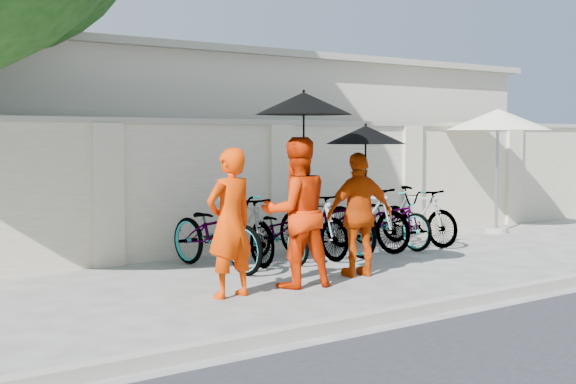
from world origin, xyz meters
TOP-DOWN VIEW (x-y plane):
  - ground at (0.00, 0.00)m, footprint 80.00×80.00m
  - kerb at (0.00, -1.70)m, footprint 40.00×0.16m
  - compound_wall at (1.00, 3.20)m, footprint 20.00×0.30m
  - building_behind at (2.00, 7.00)m, footprint 14.00×6.00m
  - monk_left at (-0.82, 0.23)m, footprint 0.65×0.47m
  - monk_center at (0.16, 0.27)m, footprint 1.01×0.86m
  - parasol_center at (0.21, 0.19)m, footprint 1.16×1.16m
  - monk_right at (1.26, 0.35)m, footprint 1.00×0.58m
  - parasol_right at (1.28, 0.27)m, footprint 1.03×1.03m
  - patio_umbrella at (6.52, 2.30)m, footprint 2.56×2.56m
  - bike_0 at (0.07, 1.92)m, footprint 0.85×2.01m
  - bike_1 at (0.64, 2.12)m, footprint 0.56×1.68m
  - bike_2 at (1.21, 2.02)m, footprint 0.75×1.68m
  - bike_3 at (1.78, 1.95)m, footprint 0.51×1.68m
  - bike_4 at (2.35, 2.10)m, footprint 0.75×1.98m
  - bike_5 at (2.92, 2.01)m, footprint 0.71×1.80m
  - bike_6 at (3.49, 2.06)m, footprint 0.70×1.82m
  - bike_7 at (4.06, 1.97)m, footprint 0.57×1.66m

SIDE VIEW (x-z plane):
  - ground at x=0.00m, z-range 0.00..0.00m
  - kerb at x=0.00m, z-range 0.00..0.12m
  - bike_2 at x=1.21m, z-range 0.00..0.85m
  - bike_6 at x=3.49m, z-range 0.00..0.95m
  - bike_7 at x=4.06m, z-range 0.00..0.98m
  - bike_1 at x=0.64m, z-range 0.00..1.00m
  - bike_3 at x=1.78m, z-range 0.00..1.01m
  - bike_4 at x=2.35m, z-range 0.00..1.03m
  - bike_0 at x=0.07m, z-range 0.00..1.03m
  - bike_5 at x=2.92m, z-range 0.00..1.06m
  - monk_right at x=1.26m, z-range 0.00..1.61m
  - monk_left at x=-0.82m, z-range 0.00..1.69m
  - monk_center at x=0.16m, z-range 0.00..1.81m
  - compound_wall at x=1.00m, z-range 0.00..2.00m
  - building_behind at x=2.00m, z-range 0.00..3.20m
  - parasol_right at x=1.28m, z-range 1.31..2.35m
  - patio_umbrella at x=6.52m, z-range 0.94..3.26m
  - parasol_center at x=0.21m, z-range 1.55..2.86m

